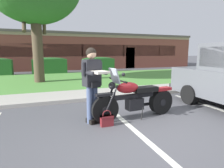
{
  "coord_description": "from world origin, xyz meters",
  "views": [
    {
      "loc": [
        -1.85,
        -3.25,
        1.6
      ],
      "look_at": [
        -0.25,
        0.95,
        0.85
      ],
      "focal_mm": 30.44,
      "sensor_mm": 36.0,
      "label": 1
    }
  ],
  "objects": [
    {
      "name": "stall_stripe_1",
      "position": [
        -0.08,
        0.2,
        0.0
      ],
      "size": [
        0.23,
        4.4,
        0.01
      ],
      "primitive_type": "cube",
      "rotation": [
        0.0,
        0.0,
        -0.03
      ],
      "color": "silver",
      "rests_on": "ground"
    },
    {
      "name": "brick_building",
      "position": [
        1.88,
        18.53,
        1.74
      ],
      "size": [
        24.87,
        8.69,
        3.46
      ],
      "color": "brown",
      "rests_on": "ground"
    },
    {
      "name": "grass_lawn",
      "position": [
        0.0,
        7.94,
        0.03
      ],
      "size": [
        60.0,
        7.06,
        0.06
      ],
      "primitive_type": "cube",
      "color": "#518E3D",
      "rests_on": "ground"
    },
    {
      "name": "hedge_center_right",
      "position": [
        2.7,
        11.86,
        0.65
      ],
      "size": [
        2.54,
        0.9,
        1.24
      ],
      "color": "#235623",
      "rests_on": "ground"
    },
    {
      "name": "ground_plane",
      "position": [
        0.0,
        0.0,
        0.0
      ],
      "size": [
        140.0,
        140.0,
        0.0
      ],
      "primitive_type": "plane",
      "color": "#4C4C51"
    },
    {
      "name": "handbag",
      "position": [
        -0.54,
        0.5,
        0.14
      ],
      "size": [
        0.28,
        0.13,
        0.36
      ],
      "color": "maroon",
      "rests_on": "ground"
    },
    {
      "name": "concrete_walk",
      "position": [
        0.0,
        3.66,
        0.04
      ],
      "size": [
        60.0,
        1.5,
        0.08
      ],
      "primitive_type": "cube",
      "color": "#ADA89E",
      "rests_on": "ground"
    },
    {
      "name": "curb_strip",
      "position": [
        0.0,
        2.81,
        0.06
      ],
      "size": [
        60.0,
        0.2,
        0.12
      ],
      "primitive_type": "cube",
      "color": "#ADA89E",
      "rests_on": "ground"
    },
    {
      "name": "rider_person",
      "position": [
        -0.77,
        0.8,
        1.01
      ],
      "size": [
        0.55,
        0.65,
        1.7
      ],
      "color": "black",
      "rests_on": "ground"
    },
    {
      "name": "motorcycle",
      "position": [
        0.36,
        0.76,
        0.49
      ],
      "size": [
        2.24,
        0.82,
        1.26
      ],
      "color": "black",
      "rests_on": "ground"
    },
    {
      "name": "hedge_center_left",
      "position": [
        -1.15,
        11.86,
        0.65
      ],
      "size": [
        2.49,
        0.9,
        1.24
      ],
      "color": "#235623",
      "rests_on": "ground"
    }
  ]
}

